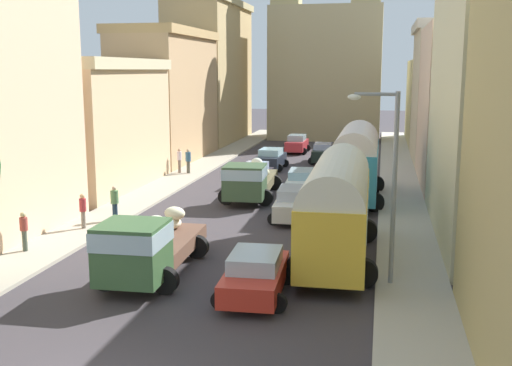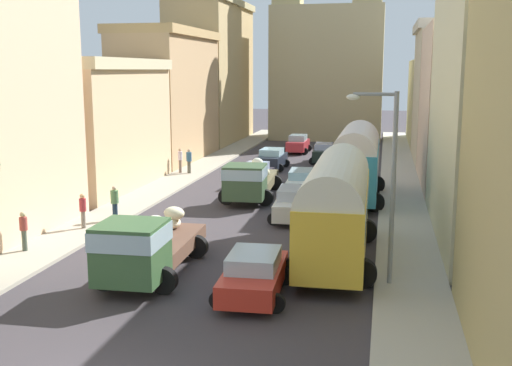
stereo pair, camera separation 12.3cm
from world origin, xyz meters
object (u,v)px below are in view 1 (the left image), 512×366
Objects in this scene: cargo_truck_0 at (146,246)px; car_2 at (297,144)px; car_6 at (323,153)px; pedestrian_2 at (24,230)px; car_1 at (271,159)px; pedestrian_4 at (115,202)px; car_3 at (255,274)px; pedestrian_0 at (188,160)px; streetlamp_near at (388,173)px; car_4 at (294,203)px; cargo_truck_1 at (250,180)px; pedestrian_3 at (83,209)px; car_0 at (255,175)px; parked_bus_0 at (337,203)px; parked_bus_1 at (356,159)px; car_5 at (302,182)px; pedestrian_1 at (179,160)px.

car_2 is at bearing 89.12° from cargo_truck_0.
pedestrian_2 is at bearing -108.95° from car_6.
pedestrian_4 is (-4.44, -17.72, 0.25)m from car_1.
pedestrian_0 is (-9.36, 22.16, 0.30)m from car_3.
car_2 is at bearing 102.78° from streetlamp_near.
car_1 is 15.71m from car_4.
streetlamp_near is at bearing -80.32° from car_6.
pedestrian_4 is at bearing -163.34° from car_4.
car_2 is (0.54, 34.73, -0.45)m from cargo_truck_0.
pedestrian_2 is (-6.47, -32.78, 0.20)m from car_2.
car_4 is 14.61m from pedestrian_0.
cargo_truck_1 is (0.69, 13.99, -0.08)m from cargo_truck_0.
car_4 is 2.48× the size of pedestrian_3.
car_0 is at bearing -91.52° from car_2.
parked_bus_0 is at bearing -79.43° from car_2.
parked_bus_1 is at bearing -77.20° from car_6.
cargo_truck_1 is 4.31× the size of pedestrian_4.
pedestrian_3 is (-8.71, -23.36, 0.23)m from car_6.
car_2 is 34.68m from streetlamp_near.
pedestrian_2 reaches higher than car_0.
parked_bus_0 is 11.91m from pedestrian_3.
pedestrian_0 is at bearing 123.25° from parked_bus_0.
parked_bus_1 is 13.54m from pedestrian_4.
streetlamp_near reaches higher than car_6.
cargo_truck_0 is 22.03m from pedestrian_0.
parked_bus_1 is at bearing 34.39° from pedestrian_4.
parked_bus_0 is 2.36× the size of car_2.
pedestrian_0 reaches higher than car_5.
car_1 is 2.16× the size of pedestrian_0.
cargo_truck_0 is at bearing -58.67° from pedestrian_4.
pedestrian_3 reaches higher than car_1.
pedestrian_3 is at bearing 145.22° from car_3.
pedestrian_3 is at bearing -126.06° from cargo_truck_1.
car_4 reaches higher than car_6.
car_5 is (-0.46, 6.40, -0.06)m from car_4.
car_3 is at bearing -156.10° from streetlamp_near.
pedestrian_3 is (-5.32, 5.74, -0.23)m from cargo_truck_0.
cargo_truck_1 is 15.36m from car_6.
pedestrian_4 is (1.41, -13.93, -0.06)m from pedestrian_1.
pedestrian_4 is (0.77, 1.73, 0.00)m from pedestrian_3.
pedestrian_0 is at bearing 89.94° from pedestrian_3.
pedestrian_4 reaches higher than car_3.
pedestrian_3 is at bearing -114.14° from pedestrian_4.
parked_bus_1 is 18.18m from pedestrian_2.
streetlamp_near is at bearing -71.07° from car_1.
streetlamp_near is (13.48, -20.33, 2.89)m from pedestrian_0.
pedestrian_3 reaches higher than car_4.
pedestrian_3 is (-5.85, -28.99, 0.22)m from car_2.
car_4 is (-2.76, -5.11, -1.56)m from parked_bus_1.
pedestrian_2 is 0.96× the size of pedestrian_4.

